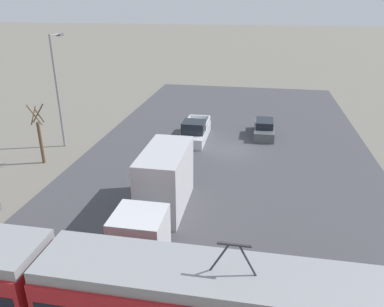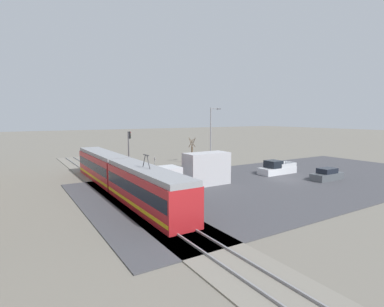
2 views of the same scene
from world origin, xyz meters
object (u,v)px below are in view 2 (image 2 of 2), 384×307
Objects in this scene: traffic_light_pole at (129,147)px; no_parking_sign at (155,164)px; pickup_truck at (277,169)px; street_lamp_near_crossing at (212,133)px; box_truck at (198,171)px; light_rail_tram at (121,175)px; sedan_car_0 at (327,175)px; street_tree at (192,154)px.

traffic_light_pole reaches higher than no_parking_sign.
no_parking_sign is at bearing 55.77° from pickup_truck.
box_truck is at bearing 138.50° from street_lamp_near_crossing.
traffic_light_pole reaches higher than light_rail_tram.
light_rail_tram is at bearing 74.91° from box_truck.
light_rail_tram is 8.50m from box_truck.
box_truck is 13.12m from pickup_truck.
traffic_light_pole reaches higher than pickup_truck.
sedan_car_0 is at bearing -108.86° from light_rail_tram.
traffic_light_pole is 1.26× the size of street_tree.
sedan_car_0 is 22.45m from no_parking_sign.
street_tree reaches higher than sedan_car_0.
traffic_light_pole is 14.20m from street_lamp_near_crossing.
street_tree is (16.82, 9.25, 1.45)m from sedan_car_0.
box_truck reaches higher than no_parking_sign.
street_tree is 2.08× the size of no_parking_sign.
light_rail_tram is at bearing 84.79° from pickup_truck.
street_tree is at bearing 92.07° from street_lamp_near_crossing.
pickup_truck is (-1.94, -21.29, -0.97)m from light_rail_tram.
box_truck is at bearing 69.19° from sedan_car_0.
pickup_truck is at bearing -95.21° from light_rail_tram.
traffic_light_pole reaches higher than sedan_car_0.
traffic_light_pole is (10.41, 4.25, 1.99)m from box_truck.
street_tree reaches higher than box_truck.
street_tree is at bearing 33.17° from pickup_truck.
box_truck is at bearing 151.11° from street_tree.
sedan_car_0 is (-5.82, -15.32, -1.10)m from box_truck.
box_truck is at bearing 91.20° from pickup_truck.
box_truck is 15.28m from street_lamp_near_crossing.
no_parking_sign is (9.47, 13.92, 0.58)m from pickup_truck.
light_rail_tram reaches higher than no_parking_sign.
light_rail_tram is 4.62× the size of traffic_light_pole.
sedan_car_0 is 19.25m from street_tree.
traffic_light_pole reaches higher than box_truck.
sedan_car_0 is (-6.10, -2.24, -0.10)m from pickup_truck.
light_rail_tram is 6.11× the size of sedan_car_0.
pickup_truck is 6.49m from sedan_car_0.
light_rail_tram reaches higher than pickup_truck.
sedan_car_0 is at bearing -129.68° from traffic_light_pole.
street_tree is (11.00, -6.07, 0.35)m from box_truck.
pickup_truck is at bearing -120.33° from traffic_light_pole.
street_lamp_near_crossing is 11.47m from no_parking_sign.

